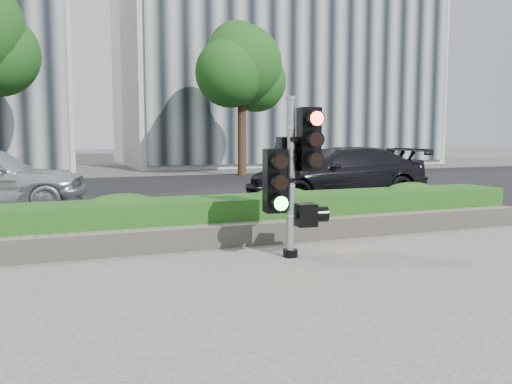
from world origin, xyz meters
The scene contains 10 objects.
ground centered at (0.00, 0.00, 0.00)m, with size 120.00×120.00×0.00m, color #51514C.
sidewalk centered at (0.00, -2.50, 0.01)m, with size 16.00×11.00×0.03m, color #9E9389.
road centered at (0.00, 10.00, 0.01)m, with size 60.00×13.00×0.02m, color black.
curb centered at (0.00, 3.15, 0.06)m, with size 60.00×0.25×0.12m, color gray.
stone_wall centered at (0.00, 1.90, 0.20)m, with size 12.00×0.32×0.34m, color gray.
hedge centered at (0.00, 2.55, 0.37)m, with size 12.00×1.00×0.68m, color #368B2A.
building_right centered at (11.00, 25.00, 6.00)m, with size 18.00×10.00×12.00m, color #B7B7B2.
tree_right centered at (5.48, 15.55, 4.48)m, with size 4.10×3.58×6.53m.
traffic_signal centered at (0.92, 0.90, 1.27)m, with size 0.80×0.61×2.24m.
car_dark centered at (4.74, 6.29, 0.72)m, with size 1.97×4.84×1.40m, color black.
Camera 1 is at (-2.31, -5.91, 1.75)m, focal length 38.00 mm.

